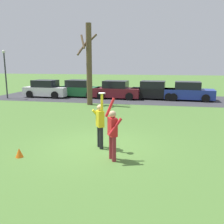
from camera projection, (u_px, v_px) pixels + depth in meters
name	position (u px, v px, depth m)	size (l,w,h in m)	color
ground_plane	(98.00, 146.00, 9.41)	(120.00, 120.00, 0.00)	#4C7533
person_catcher	(100.00, 122.00, 9.08)	(0.53, 0.59, 2.08)	black
person_defender	(113.00, 131.00, 7.92)	(0.62, 0.66, 2.04)	maroon
frisbee_disc	(102.00, 93.00, 8.66)	(0.25, 0.25, 0.02)	white
parked_car_white	(47.00, 89.00, 23.11)	(4.19, 2.22, 1.59)	white
parked_car_green	(80.00, 89.00, 23.23)	(4.19, 2.22, 1.59)	#1E6633
parked_car_maroon	(117.00, 90.00, 22.14)	(4.19, 2.22, 1.59)	maroon
parked_car_black	(154.00, 91.00, 21.83)	(4.19, 2.22, 1.59)	black
parked_car_blue	(189.00, 92.00, 21.06)	(4.19, 2.22, 1.59)	#233893
parking_strip	(115.00, 98.00, 22.36)	(22.80, 6.40, 0.01)	#38383D
bare_tree_tall	(89.00, 63.00, 18.36)	(1.37, 1.63, 5.99)	brown
lamppost_by_lot	(5.00, 69.00, 21.80)	(0.28, 0.28, 4.26)	#2D2D33
field_cone_orange	(19.00, 153.00, 8.32)	(0.26, 0.26, 0.32)	orange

